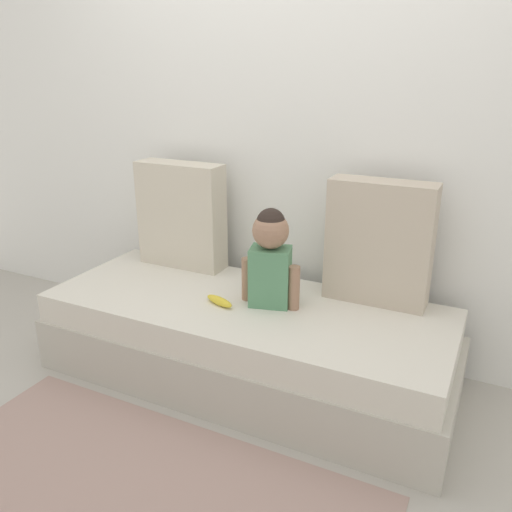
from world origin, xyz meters
name	(u,v)px	position (x,y,z in m)	size (l,w,h in m)	color
ground_plane	(246,376)	(0.00, 0.00, 0.00)	(12.00, 12.00, 0.00)	#B2ADA3
back_wall	(291,112)	(0.00, 0.53, 1.29)	(5.24, 0.10, 2.57)	white
couch	(246,341)	(0.00, 0.00, 0.21)	(2.04, 0.80, 0.42)	beige
throw_pillow_left	(181,215)	(-0.56, 0.30, 0.72)	(0.50, 0.16, 0.59)	beige
throw_pillow_right	(379,243)	(0.56, 0.30, 0.72)	(0.49, 0.16, 0.60)	#C1B29E
toddler	(270,255)	(0.11, 0.04, 0.67)	(0.30, 0.18, 0.48)	#568E66
banana	(219,301)	(-0.10, -0.08, 0.44)	(0.17, 0.04, 0.04)	yellow
floor_rug	(126,507)	(0.00, -0.95, 0.00)	(1.83, 1.00, 0.01)	tan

